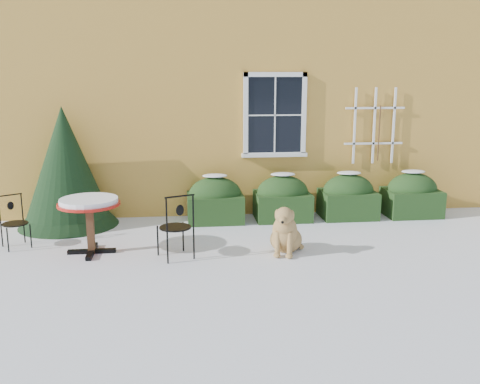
{
  "coord_description": "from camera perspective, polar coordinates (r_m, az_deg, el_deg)",
  "views": [
    {
      "loc": [
        -0.94,
        -7.31,
        2.74
      ],
      "look_at": [
        0.0,
        1.0,
        0.9
      ],
      "focal_mm": 40.0,
      "sensor_mm": 36.0,
      "label": 1
    }
  ],
  "objects": [
    {
      "name": "house",
      "position": [
        14.35,
        -2.78,
        14.29
      ],
      "size": [
        12.4,
        8.4,
        6.4
      ],
      "color": "gold",
      "rests_on": "ground"
    },
    {
      "name": "evergreen_shrub",
      "position": [
        10.28,
        -18.05,
        1.39
      ],
      "size": [
        1.82,
        1.82,
        2.2
      ],
      "rotation": [
        0.0,
        0.0,
        0.41
      ],
      "color": "black",
      "rests_on": "ground"
    },
    {
      "name": "dog",
      "position": [
        8.37,
        4.85,
        -4.41
      ],
      "size": [
        0.66,
        0.86,
        0.81
      ],
      "rotation": [
        0.0,
        0.0,
        -0.31
      ],
      "color": "tan",
      "rests_on": "ground"
    },
    {
      "name": "ground",
      "position": [
        7.87,
        0.83,
        -7.98
      ],
      "size": [
        80.0,
        80.0,
        0.0
      ],
      "primitive_type": "plane",
      "color": "white",
      "rests_on": "ground"
    },
    {
      "name": "patio_chair_far",
      "position": [
        9.37,
        -22.94,
        -2.92
      ],
      "size": [
        0.52,
        0.51,
        0.85
      ],
      "rotation": [
        0.0,
        0.0,
        0.55
      ],
      "color": "black",
      "rests_on": "ground"
    },
    {
      "name": "patio_chair_near",
      "position": [
        8.13,
        -6.82,
        -3.62
      ],
      "size": [
        0.59,
        0.58,
        1.01
      ],
      "rotation": [
        0.0,
        0.0,
        3.52
      ],
      "color": "black",
      "rests_on": "ground"
    },
    {
      "name": "bistro_table",
      "position": [
        8.55,
        -15.79,
        -1.62
      ],
      "size": [
        0.95,
        0.95,
        0.88
      ],
      "rotation": [
        0.0,
        0.0,
        -0.31
      ],
      "color": "black",
      "rests_on": "ground"
    },
    {
      "name": "hedge_row",
      "position": [
        10.46,
        8.05,
        -0.63
      ],
      "size": [
        4.95,
        0.8,
        0.91
      ],
      "color": "#183213",
      "rests_on": "ground"
    }
  ]
}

